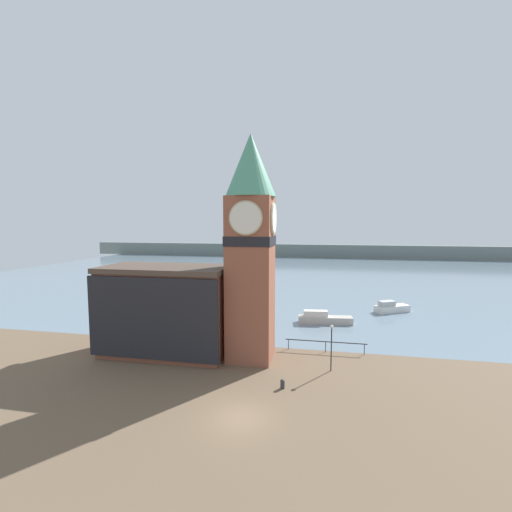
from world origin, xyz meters
The scene contains 10 objects.
ground_plane centered at (0.00, 0.00, 0.00)m, with size 160.00×160.00×0.00m, color brown.
water centered at (0.00, 73.46, 0.00)m, with size 160.00×120.00×0.00m.
far_shoreline centered at (0.00, 113.46, 2.50)m, with size 180.00×3.00×5.00m.
pier_railing centered at (5.74, 13.21, 0.93)m, with size 8.15×0.08×1.09m.
clock_tower centered at (-1.39, 10.20, 11.26)m, with size 4.74×4.74×21.21m.
pier_building centered at (-10.01, 10.02, 4.41)m, with size 12.70×6.50×8.77m.
boat_near centered at (5.53, 23.37, 0.62)m, with size 7.07×2.34×1.67m.
boat_far centered at (15.38, 31.09, 0.65)m, with size 5.38×3.97×1.70m.
mooring_bollard_near centered at (2.31, 4.64, 0.40)m, with size 0.36×0.36×0.74m.
lamp_post centered at (6.15, 8.67, 2.89)m, with size 0.32×0.32×4.16m.
Camera 1 is at (5.16, -21.19, 12.94)m, focal length 24.00 mm.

